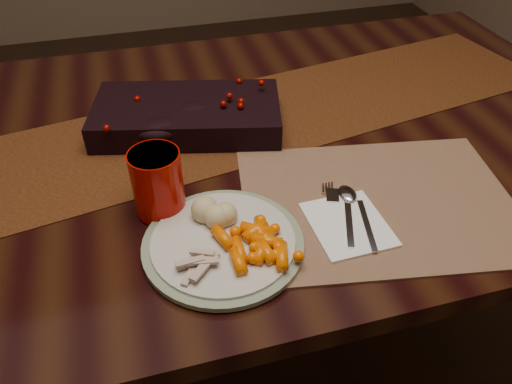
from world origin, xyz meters
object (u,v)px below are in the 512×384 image
object	(u,v)px
placemat_main	(378,202)
baby_carrots	(253,244)
centerpiece	(187,111)
turkey_shreds	(195,264)
mashed_potatoes	(217,208)
napkin	(348,224)
dining_table	(224,260)
red_cup	(158,183)
dinner_plate	(223,243)

from	to	relation	value
placemat_main	baby_carrots	size ratio (longest dim) A/B	4.62
centerpiece	turkey_shreds	bearing A→B (deg)	-97.95
turkey_shreds	baby_carrots	bearing A→B (deg)	8.86
mashed_potatoes	napkin	size ratio (longest dim) A/B	0.59
dining_table	placemat_main	bearing A→B (deg)	-49.56
napkin	red_cup	xyz separation A→B (m)	(-0.29, 0.12, 0.06)
turkey_shreds	dining_table	bearing A→B (deg)	73.28
dinner_plate	mashed_potatoes	size ratio (longest dim) A/B	3.05
baby_carrots	turkey_shreds	xyz separation A→B (m)	(-0.09, -0.01, -0.00)
dinner_plate	napkin	size ratio (longest dim) A/B	1.81
placemat_main	napkin	world-z (taller)	napkin
dining_table	mashed_potatoes	world-z (taller)	mashed_potatoes
dining_table	napkin	size ratio (longest dim) A/B	12.63
baby_carrots	napkin	size ratio (longest dim) A/B	0.72
turkey_shreds	napkin	size ratio (longest dim) A/B	0.52
baby_carrots	red_cup	distance (m)	0.20
turkey_shreds	red_cup	size ratio (longest dim) A/B	0.64
dinner_plate	centerpiece	bearing A→B (deg)	89.16
dinner_plate	baby_carrots	distance (m)	0.05
baby_carrots	placemat_main	bearing A→B (deg)	14.75
turkey_shreds	red_cup	distance (m)	0.17
red_cup	dining_table	bearing A→B (deg)	54.41
mashed_potatoes	turkey_shreds	xyz separation A→B (m)	(-0.05, -0.10, -0.01)
turkey_shreds	placemat_main	bearing A→B (deg)	13.16
mashed_potatoes	placemat_main	bearing A→B (deg)	-3.19
mashed_potatoes	napkin	xyz separation A→B (m)	(0.21, -0.06, -0.04)
centerpiece	red_cup	size ratio (longest dim) A/B	3.29
placemat_main	red_cup	xyz separation A→B (m)	(-0.37, 0.08, 0.06)
dining_table	centerpiece	size ratio (longest dim) A/B	4.67
mashed_potatoes	baby_carrots	bearing A→B (deg)	-64.19
dining_table	placemat_main	size ratio (longest dim) A/B	3.78
dining_table	dinner_plate	size ratio (longest dim) A/B	6.97
placemat_main	dining_table	bearing A→B (deg)	139.97
placemat_main	mashed_potatoes	distance (m)	0.29
red_cup	napkin	bearing A→B (deg)	-22.84
centerpiece	dinner_plate	xyz separation A→B (m)	(-0.01, -0.37, -0.03)
mashed_potatoes	dinner_plate	bearing A→B (deg)	-92.45
baby_carrots	napkin	distance (m)	0.17
dining_table	dinner_plate	bearing A→B (deg)	-100.00
mashed_potatoes	red_cup	distance (m)	0.11
red_cup	centerpiece	bearing A→B (deg)	70.42
baby_carrots	mashed_potatoes	size ratio (longest dim) A/B	1.22
napkin	dining_table	bearing A→B (deg)	114.60
napkin	red_cup	distance (m)	0.32
dinner_plate	turkey_shreds	size ratio (longest dim) A/B	3.45
centerpiece	red_cup	world-z (taller)	red_cup
placemat_main	dinner_plate	bearing A→B (deg)	-163.90
centerpiece	turkey_shreds	distance (m)	0.42
dinner_plate	turkey_shreds	bearing A→B (deg)	-138.35
dining_table	baby_carrots	world-z (taller)	baby_carrots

